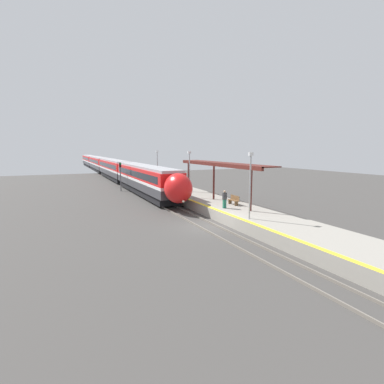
% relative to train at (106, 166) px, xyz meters
% --- Properties ---
extents(ground_plane, '(120.00, 120.00, 0.00)m').
position_rel_train_xyz_m(ground_plane, '(0.00, -52.26, -2.31)').
color(ground_plane, '#423F3D').
extents(rail_left, '(0.08, 90.00, 0.15)m').
position_rel_train_xyz_m(rail_left, '(-0.72, -52.26, -2.23)').
color(rail_left, slate).
rests_on(rail_left, ground_plane).
extents(rail_right, '(0.08, 90.00, 0.15)m').
position_rel_train_xyz_m(rail_right, '(0.72, -52.26, -2.23)').
color(rail_right, slate).
rests_on(rail_right, ground_plane).
extents(train, '(2.85, 95.17, 4.04)m').
position_rel_train_xyz_m(train, '(0.00, 0.00, 0.00)').
color(train, black).
rests_on(train, ground_plane).
extents(platform_right, '(4.77, 64.00, 0.96)m').
position_rel_train_xyz_m(platform_right, '(3.94, -52.26, -1.83)').
color(platform_right, gray).
rests_on(platform_right, ground_plane).
extents(platform_bench, '(0.44, 1.48, 0.89)m').
position_rel_train_xyz_m(platform_bench, '(4.41, -49.10, -0.89)').
color(platform_bench, brown).
rests_on(platform_bench, platform_right).
extents(person_waiting, '(0.36, 0.22, 1.61)m').
position_rel_train_xyz_m(person_waiting, '(2.76, -50.16, -0.53)').
color(person_waiting, '#1E604C').
rests_on(person_waiting, platform_right).
extents(railway_signal, '(0.28, 0.28, 4.24)m').
position_rel_train_xyz_m(railway_signal, '(-2.20, -28.44, 0.29)').
color(railway_signal, '#59595E').
rests_on(railway_signal, ground_plane).
extents(lamppost_near, '(0.36, 0.20, 5.02)m').
position_rel_train_xyz_m(lamppost_near, '(2.38, -54.49, 1.53)').
color(lamppost_near, '#9E9EA3').
rests_on(lamppost_near, platform_right).
extents(lamppost_mid, '(0.36, 0.20, 5.02)m').
position_rel_train_xyz_m(lamppost_mid, '(2.38, -43.27, 1.53)').
color(lamppost_mid, '#9E9EA3').
rests_on(lamppost_mid, platform_right).
extents(lamppost_far, '(0.36, 0.20, 5.02)m').
position_rel_train_xyz_m(lamppost_far, '(2.38, -32.06, 1.53)').
color(lamppost_far, '#9E9EA3').
rests_on(lamppost_far, platform_right).
extents(station_canopy, '(2.02, 16.14, 3.87)m').
position_rel_train_xyz_m(station_canopy, '(4.71, -45.60, 2.24)').
color(station_canopy, '#511E19').
rests_on(station_canopy, platform_right).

